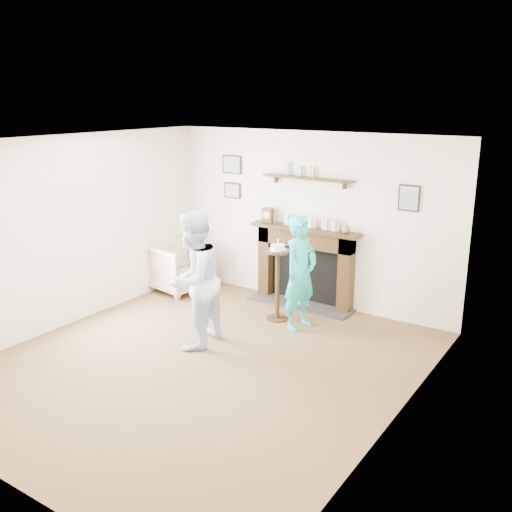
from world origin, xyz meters
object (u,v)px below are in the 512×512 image
(armchair, at_px, (181,290))
(man, at_px, (196,345))
(woman, at_px, (299,327))
(pedestal_table, at_px, (278,271))

(armchair, xyz_separation_m, man, (1.51, -1.48, 0.00))
(woman, xyz_separation_m, pedestal_table, (-0.40, 0.09, 0.70))
(pedestal_table, bearing_deg, woman, -12.29)
(man, height_order, pedestal_table, pedestal_table)
(woman, height_order, pedestal_table, pedestal_table)
(armchair, distance_m, pedestal_table, 2.04)
(man, relative_size, pedestal_table, 1.49)
(armchair, height_order, woman, woman)
(woman, bearing_deg, pedestal_table, 87.25)
(man, distance_m, woman, 1.43)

